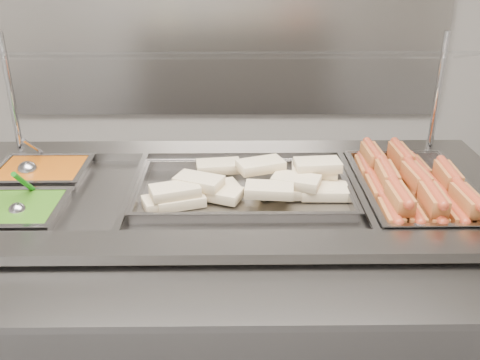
{
  "coord_description": "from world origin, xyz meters",
  "views": [
    {
      "loc": [
        0.09,
        -1.23,
        1.78
      ],
      "look_at": [
        0.09,
        0.47,
        0.99
      ],
      "focal_mm": 40.0,
      "sensor_mm": 36.0,
      "label": 1
    }
  ],
  "objects_px": {
    "steam_counter": "(226,298)",
    "pan_wraps": "(243,193)",
    "pan_hotdogs": "(413,197)",
    "serving_spoon": "(19,206)",
    "sneeze_guard": "(224,60)",
    "ladle": "(28,169)"
  },
  "relations": [
    {
      "from": "steam_counter",
      "to": "serving_spoon",
      "type": "distance_m",
      "value": 0.84
    },
    {
      "from": "pan_wraps",
      "to": "pan_hotdogs",
      "type": "bearing_deg",
      "value": 0.54
    },
    {
      "from": "sneeze_guard",
      "to": "ladle",
      "type": "relative_size",
      "value": 8.61
    },
    {
      "from": "pan_hotdogs",
      "to": "pan_wraps",
      "type": "height_order",
      "value": "same"
    },
    {
      "from": "pan_hotdogs",
      "to": "ladle",
      "type": "xyz_separation_m",
      "value": [
        -1.41,
        0.13,
        0.05
      ]
    },
    {
      "from": "sneeze_guard",
      "to": "pan_hotdogs",
      "type": "height_order",
      "value": "sneeze_guard"
    },
    {
      "from": "steam_counter",
      "to": "pan_wraps",
      "type": "distance_m",
      "value": 0.46
    },
    {
      "from": "pan_wraps",
      "to": "steam_counter",
      "type": "bearing_deg",
      "value": -179.46
    },
    {
      "from": "pan_wraps",
      "to": "ladle",
      "type": "relative_size",
      "value": 3.56
    },
    {
      "from": "steam_counter",
      "to": "pan_wraps",
      "type": "xyz_separation_m",
      "value": [
        0.06,
        0.0,
        0.46
      ]
    },
    {
      "from": "pan_hotdogs",
      "to": "ladle",
      "type": "distance_m",
      "value": 1.42
    },
    {
      "from": "sneeze_guard",
      "to": "pan_wraps",
      "type": "distance_m",
      "value": 0.49
    },
    {
      "from": "pan_wraps",
      "to": "serving_spoon",
      "type": "bearing_deg",
      "value": -166.95
    },
    {
      "from": "steam_counter",
      "to": "sneeze_guard",
      "type": "distance_m",
      "value": 0.91
    },
    {
      "from": "sneeze_guard",
      "to": "pan_wraps",
      "type": "relative_size",
      "value": 2.42
    },
    {
      "from": "sneeze_guard",
      "to": "pan_wraps",
      "type": "bearing_deg",
      "value": -74.12
    },
    {
      "from": "ladle",
      "to": "serving_spoon",
      "type": "distance_m",
      "value": 0.31
    },
    {
      "from": "steam_counter",
      "to": "pan_hotdogs",
      "type": "distance_m",
      "value": 0.8
    },
    {
      "from": "sneeze_guard",
      "to": "serving_spoon",
      "type": "xyz_separation_m",
      "value": [
        -0.66,
        -0.4,
        -0.38
      ]
    },
    {
      "from": "steam_counter",
      "to": "pan_wraps",
      "type": "relative_size",
      "value": 2.76
    },
    {
      "from": "pan_hotdogs",
      "to": "serving_spoon",
      "type": "xyz_separation_m",
      "value": [
        -1.33,
        -0.17,
        0.06
      ]
    },
    {
      "from": "pan_hotdogs",
      "to": "serving_spoon",
      "type": "bearing_deg",
      "value": -172.57
    }
  ]
}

